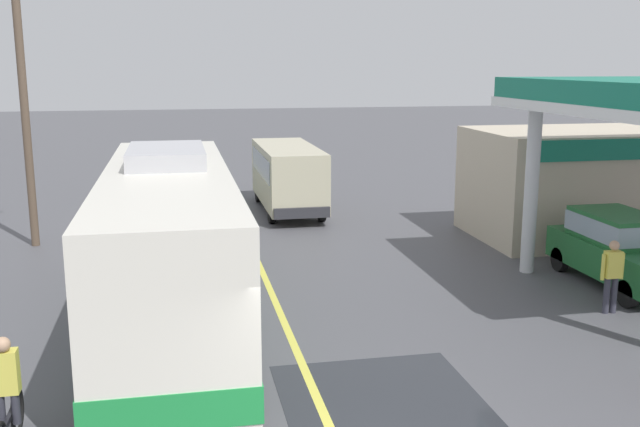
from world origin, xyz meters
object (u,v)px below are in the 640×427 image
Objects in this scene: minibus_opposing_lane at (288,172)px; car_trailing_behind_bus at (175,173)px; cyclist_on_shoulder at (8,400)px; coach_bus_main at (170,247)px; car_at_pump at (619,246)px; pedestrian_near_pump at (612,273)px.

car_trailing_behind_bus is at bearing 137.01° from minibus_opposing_lane.
cyclist_on_shoulder is (-6.55, -16.17, -0.69)m from minibus_opposing_lane.
coach_bus_main reaches higher than minibus_opposing_lane.
car_trailing_behind_bus is (-10.74, 14.57, 0.00)m from car_at_pump.
car_at_pump and car_trailing_behind_bus have the same top height.
car_at_pump is at bearing -58.30° from minibus_opposing_lane.
cyclist_on_shoulder is 1.10× the size of pedestrian_near_pump.
coach_bus_main reaches higher than car_trailing_behind_bus.
cyclist_on_shoulder is 12.34m from pedestrian_near_pump.
coach_bus_main is 1.80× the size of minibus_opposing_lane.
minibus_opposing_lane is 3.69× the size of pedestrian_near_pump.
coach_bus_main is 12.30m from minibus_opposing_lane.
minibus_opposing_lane is 5.63m from car_trailing_behind_bus.
pedestrian_near_pump is 0.40× the size of car_trailing_behind_bus.
car_trailing_behind_bus reaches higher than cyclist_on_shoulder.
minibus_opposing_lane is at bearing 121.70° from car_at_pump.
car_trailing_behind_bus is at bearing 119.70° from pedestrian_near_pump.
minibus_opposing_lane is at bearing 69.70° from coach_bus_main.
car_trailing_behind_bus reaches higher than pedestrian_near_pump.
car_trailing_behind_bus is (2.45, 19.99, 0.23)m from cyclist_on_shoulder.
coach_bus_main is at bearing 173.63° from pedestrian_near_pump.
pedestrian_near_pump is (9.53, -1.06, -0.79)m from coach_bus_main.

